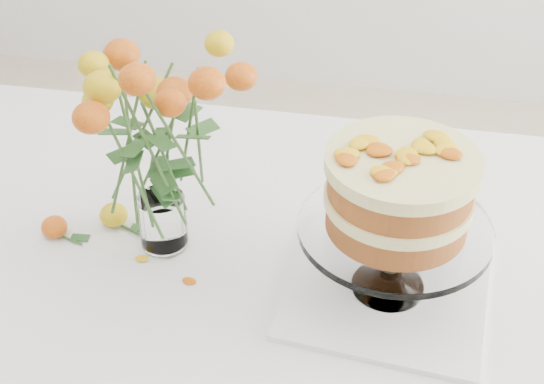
# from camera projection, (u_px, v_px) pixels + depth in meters

# --- Properties ---
(table) EXTENTS (1.43, 0.93, 0.76)m
(table) POSITION_uv_depth(u_px,v_px,m) (222.00, 265.00, 1.47)
(table) COLOR tan
(table) RESTS_ON ground
(napkin) EXTENTS (0.36, 0.36, 0.01)m
(napkin) POSITION_uv_depth(u_px,v_px,m) (387.00, 289.00, 1.29)
(napkin) COLOR white
(napkin) RESTS_ON table
(cake_stand) EXTENTS (0.31, 0.31, 0.28)m
(cake_stand) POSITION_uv_depth(u_px,v_px,m) (398.00, 199.00, 1.18)
(cake_stand) COLOR white
(cake_stand) RESTS_ON napkin
(rose_vase) EXTENTS (0.35, 0.35, 0.43)m
(rose_vase) POSITION_uv_depth(u_px,v_px,m) (152.00, 128.00, 1.24)
(rose_vase) COLOR white
(rose_vase) RESTS_ON table
(loose_rose_near) EXTENTS (0.09, 0.06, 0.05)m
(loose_rose_near) POSITION_uv_depth(u_px,v_px,m) (114.00, 215.00, 1.43)
(loose_rose_near) COLOR yellow
(loose_rose_near) RESTS_ON table
(loose_rose_far) EXTENTS (0.08, 0.05, 0.04)m
(loose_rose_far) POSITION_uv_depth(u_px,v_px,m) (55.00, 227.00, 1.40)
(loose_rose_far) COLOR #BB3009
(loose_rose_far) RESTS_ON table
(stray_petal_a) EXTENTS (0.03, 0.02, 0.00)m
(stray_petal_a) POSITION_uv_depth(u_px,v_px,m) (142.00, 259.00, 1.36)
(stray_petal_a) COLOR yellow
(stray_petal_a) RESTS_ON table
(stray_petal_b) EXTENTS (0.03, 0.02, 0.00)m
(stray_petal_b) POSITION_uv_depth(u_px,v_px,m) (189.00, 281.00, 1.31)
(stray_petal_b) COLOR yellow
(stray_petal_b) RESTS_ON table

